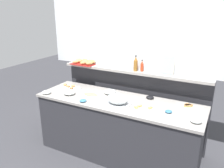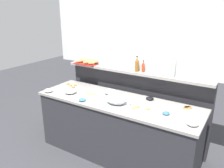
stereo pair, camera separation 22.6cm
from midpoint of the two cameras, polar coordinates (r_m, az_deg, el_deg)
ground_plane at (r=4.05m, az=3.57°, el=-12.82°), size 12.00×12.00×0.00m
buffet_counter at (r=3.36m, az=-0.57°, el=-11.08°), size 2.35×0.74×0.89m
back_ledge_unit at (r=3.71m, az=3.43°, el=-4.83°), size 2.37×0.22×1.20m
upper_wall_panel at (r=3.44m, az=4.02°, el=15.13°), size 2.97×0.08×1.40m
sandwich_platter_front at (r=3.71m, az=-12.42°, el=-0.86°), size 0.33×0.18×0.04m
sandwich_platter_side at (r=2.89m, az=5.95°, el=-6.23°), size 0.34×0.22×0.04m
sandwich_platter_rear at (r=3.04m, az=16.87°, el=-5.65°), size 0.32×0.19×0.04m
cold_cuts_platter at (r=3.35m, az=-7.31°, el=-2.71°), size 0.31×0.19×0.02m
serving_cloche at (r=3.00m, az=-0.76°, el=-3.89°), size 0.34×0.24×0.17m
glass_bowl_large at (r=3.37m, az=-2.43°, el=-2.02°), size 0.18×0.18×0.07m
glass_bowl_medium at (r=2.69m, az=18.20°, el=-8.78°), size 0.13×0.13×0.05m
glass_bowl_small at (r=3.55m, az=-17.94°, el=-2.01°), size 0.13×0.13×0.05m
glass_bowl_extra at (r=3.43m, az=-12.58°, el=-2.13°), size 0.18×0.18×0.07m
condiment_bowl_cream at (r=3.23m, az=7.60°, el=-3.38°), size 0.11×0.11×0.04m
condiment_bowl_teal at (r=3.14m, az=-9.38°, el=-4.19°), size 0.10×0.10×0.03m
condiment_bowl_dark at (r=2.85m, az=11.88°, el=-6.83°), size 0.09×0.09×0.03m
serving_tongs at (r=3.21m, az=4.38°, el=-3.69°), size 0.16×0.16×0.01m
hot_sauce_bottle at (r=3.40m, az=5.68°, el=4.44°), size 0.04×0.04×0.18m
vinegar_bottle_amber at (r=3.40m, az=4.08°, el=4.98°), size 0.06×0.06×0.24m
salt_shaker at (r=3.35m, az=7.41°, el=3.53°), size 0.03×0.03×0.09m
pepper_shaker at (r=3.33m, az=8.12°, el=3.44°), size 0.03×0.03×0.09m
bread_basket at (r=3.89m, az=-8.59°, el=5.55°), size 0.41×0.29×0.08m
framed_picture at (r=3.28m, az=11.93°, el=4.77°), size 0.20×0.06×0.29m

